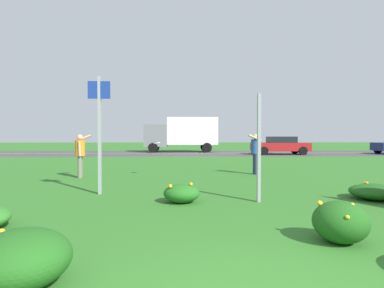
{
  "coord_description": "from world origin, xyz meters",
  "views": [
    {
      "loc": [
        -0.75,
        -2.06,
        1.48
      ],
      "look_at": [
        -0.3,
        9.8,
        1.19
      ],
      "focal_mm": 29.8,
      "sensor_mm": 36.0,
      "label": 1
    }
  ],
  "objects_px": {
    "person_catcher_blue_shirt": "(255,150)",
    "frisbee_white": "(157,143)",
    "sign_post_by_roadside": "(259,148)",
    "box_truck_gray": "(183,133)",
    "person_thrower_orange_shirt": "(80,152)",
    "sign_post_near_path": "(99,124)",
    "car_red_center_left": "(280,145)"
  },
  "relations": [
    {
      "from": "person_catcher_blue_shirt",
      "to": "frisbee_white",
      "type": "distance_m",
      "value": 3.8
    },
    {
      "from": "sign_post_by_roadside",
      "to": "box_truck_gray",
      "type": "height_order",
      "value": "box_truck_gray"
    },
    {
      "from": "frisbee_white",
      "to": "box_truck_gray",
      "type": "relative_size",
      "value": 0.04
    },
    {
      "from": "frisbee_white",
      "to": "person_thrower_orange_shirt",
      "type": "bearing_deg",
      "value": -170.6
    },
    {
      "from": "person_thrower_orange_shirt",
      "to": "box_truck_gray",
      "type": "distance_m",
      "value": 18.66
    },
    {
      "from": "box_truck_gray",
      "to": "person_thrower_orange_shirt",
      "type": "bearing_deg",
      "value": -101.73
    },
    {
      "from": "sign_post_near_path",
      "to": "car_red_center_left",
      "type": "distance_m",
      "value": 20.1
    },
    {
      "from": "car_red_center_left",
      "to": "person_catcher_blue_shirt",
      "type": "bearing_deg",
      "value": -111.47
    },
    {
      "from": "sign_post_near_path",
      "to": "sign_post_by_roadside",
      "type": "bearing_deg",
      "value": -16.11
    },
    {
      "from": "sign_post_by_roadside",
      "to": "sign_post_near_path",
      "type": "bearing_deg",
      "value": 163.89
    },
    {
      "from": "sign_post_by_roadside",
      "to": "person_catcher_blue_shirt",
      "type": "height_order",
      "value": "sign_post_by_roadside"
    },
    {
      "from": "person_catcher_blue_shirt",
      "to": "sign_post_by_roadside",
      "type": "bearing_deg",
      "value": -102.59
    },
    {
      "from": "sign_post_by_roadside",
      "to": "person_catcher_blue_shirt",
      "type": "xyz_separation_m",
      "value": [
        1.15,
        5.15,
        -0.28
      ]
    },
    {
      "from": "frisbee_white",
      "to": "box_truck_gray",
      "type": "xyz_separation_m",
      "value": [
        1.1,
        17.8,
        0.58
      ]
    },
    {
      "from": "person_catcher_blue_shirt",
      "to": "person_thrower_orange_shirt",
      "type": "bearing_deg",
      "value": -172.97
    },
    {
      "from": "sign_post_by_roadside",
      "to": "person_thrower_orange_shirt",
      "type": "bearing_deg",
      "value": 140.69
    },
    {
      "from": "person_thrower_orange_shirt",
      "to": "frisbee_white",
      "type": "relative_size",
      "value": 5.99
    },
    {
      "from": "sign_post_near_path",
      "to": "car_red_center_left",
      "type": "relative_size",
      "value": 0.67
    },
    {
      "from": "person_catcher_blue_shirt",
      "to": "box_truck_gray",
      "type": "distance_m",
      "value": 17.67
    },
    {
      "from": "person_catcher_blue_shirt",
      "to": "car_red_center_left",
      "type": "xyz_separation_m",
      "value": [
        5.21,
        13.26,
        -0.2
      ]
    },
    {
      "from": "person_thrower_orange_shirt",
      "to": "box_truck_gray",
      "type": "xyz_separation_m",
      "value": [
        3.79,
        18.25,
        0.88
      ]
    },
    {
      "from": "sign_post_near_path",
      "to": "person_thrower_orange_shirt",
      "type": "xyz_separation_m",
      "value": [
        -1.5,
        3.25,
        -0.88
      ]
    },
    {
      "from": "person_catcher_blue_shirt",
      "to": "box_truck_gray",
      "type": "height_order",
      "value": "box_truck_gray"
    },
    {
      "from": "person_thrower_orange_shirt",
      "to": "box_truck_gray",
      "type": "relative_size",
      "value": 0.23
    },
    {
      "from": "car_red_center_left",
      "to": "box_truck_gray",
      "type": "xyz_separation_m",
      "value": [
        -7.89,
        4.19,
        1.06
      ]
    },
    {
      "from": "sign_post_near_path",
      "to": "sign_post_by_roadside",
      "type": "relative_size",
      "value": 1.23
    },
    {
      "from": "sign_post_by_roadside",
      "to": "person_thrower_orange_shirt",
      "type": "distance_m",
      "value": 6.87
    },
    {
      "from": "frisbee_white",
      "to": "box_truck_gray",
      "type": "bearing_deg",
      "value": 86.47
    },
    {
      "from": "sign_post_by_roadside",
      "to": "car_red_center_left",
      "type": "relative_size",
      "value": 0.54
    },
    {
      "from": "person_thrower_orange_shirt",
      "to": "car_red_center_left",
      "type": "xyz_separation_m",
      "value": [
        11.68,
        14.05,
        -0.18
      ]
    },
    {
      "from": "person_catcher_blue_shirt",
      "to": "box_truck_gray",
      "type": "xyz_separation_m",
      "value": [
        -2.68,
        17.45,
        0.87
      ]
    },
    {
      "from": "frisbee_white",
      "to": "car_red_center_left",
      "type": "xyz_separation_m",
      "value": [
        8.99,
        13.61,
        -0.48
      ]
    }
  ]
}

